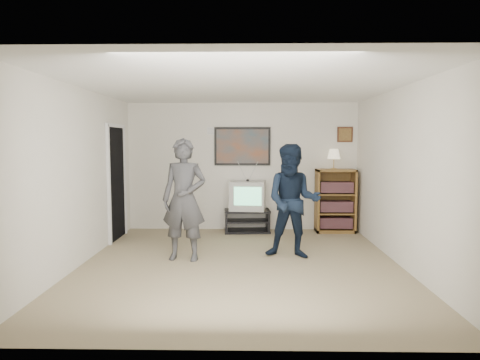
{
  "coord_description": "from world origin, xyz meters",
  "views": [
    {
      "loc": [
        0.11,
        -5.92,
        1.73
      ],
      "look_at": [
        -0.01,
        0.64,
        1.15
      ],
      "focal_mm": 32.0,
      "sensor_mm": 36.0,
      "label": 1
    }
  ],
  "objects_px": {
    "crt_television": "(248,195)",
    "person_tall": "(184,200)",
    "bookshelf": "(335,201)",
    "person_short": "(293,201)",
    "media_stand": "(247,221)"
  },
  "relations": [
    {
      "from": "media_stand",
      "to": "person_tall",
      "type": "relative_size",
      "value": 0.5
    },
    {
      "from": "crt_television",
      "to": "bookshelf",
      "type": "bearing_deg",
      "value": 7.39
    },
    {
      "from": "bookshelf",
      "to": "person_tall",
      "type": "height_order",
      "value": "person_tall"
    },
    {
      "from": "bookshelf",
      "to": "person_short",
      "type": "distance_m",
      "value": 2.14
    },
    {
      "from": "media_stand",
      "to": "person_short",
      "type": "xyz_separation_m",
      "value": [
        0.69,
        -1.82,
        0.64
      ]
    },
    {
      "from": "person_tall",
      "to": "bookshelf",
      "type": "bearing_deg",
      "value": 45.56
    },
    {
      "from": "crt_television",
      "to": "person_tall",
      "type": "distance_m",
      "value": 2.18
    },
    {
      "from": "bookshelf",
      "to": "person_short",
      "type": "relative_size",
      "value": 0.71
    },
    {
      "from": "bookshelf",
      "to": "person_short",
      "type": "xyz_separation_m",
      "value": [
        -1.01,
        -1.87,
        0.25
      ]
    },
    {
      "from": "media_stand",
      "to": "crt_television",
      "type": "height_order",
      "value": "crt_television"
    },
    {
      "from": "person_short",
      "to": "media_stand",
      "type": "bearing_deg",
      "value": 121.14
    },
    {
      "from": "media_stand",
      "to": "person_short",
      "type": "bearing_deg",
      "value": -73.18
    },
    {
      "from": "crt_television",
      "to": "bookshelf",
      "type": "distance_m",
      "value": 1.69
    },
    {
      "from": "person_short",
      "to": "bookshelf",
      "type": "bearing_deg",
      "value": 71.98
    },
    {
      "from": "crt_television",
      "to": "person_tall",
      "type": "relative_size",
      "value": 0.37
    }
  ]
}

